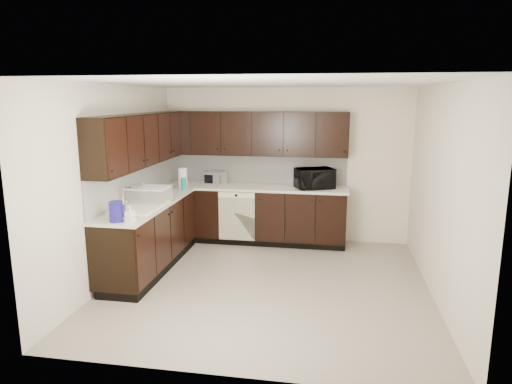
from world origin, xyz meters
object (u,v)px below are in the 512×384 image
at_px(microwave, 314,178).
at_px(storage_bin, 149,195).
at_px(toaster_oven, 214,178).
at_px(blue_pitcher, 116,212).
at_px(sink, 139,212).

height_order(microwave, storage_bin, microwave).
bearing_deg(microwave, toaster_oven, 152.79).
distance_m(microwave, storage_bin, 2.56).
height_order(storage_bin, blue_pitcher, blue_pitcher).
distance_m(sink, toaster_oven, 1.84).
bearing_deg(microwave, storage_bin, -172.55).
relative_size(sink, blue_pitcher, 3.47).
bearing_deg(storage_bin, sink, -90.60).
relative_size(toaster_oven, storage_bin, 0.65).
distance_m(microwave, blue_pitcher, 3.19).
bearing_deg(storage_bin, microwave, 32.01).
distance_m(sink, storage_bin, 0.36).
relative_size(microwave, blue_pitcher, 2.40).
height_order(microwave, blue_pitcher, microwave).
relative_size(sink, toaster_oven, 2.46).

